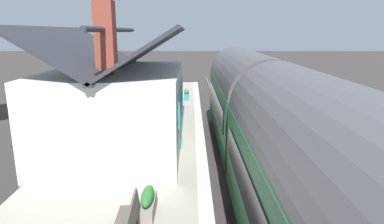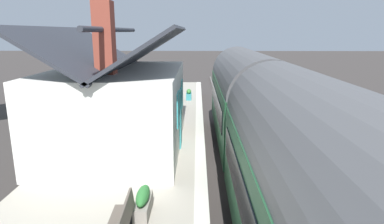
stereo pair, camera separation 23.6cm
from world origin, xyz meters
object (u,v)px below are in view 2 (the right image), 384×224
at_px(planter_corner_building, 189,94).
at_px(planter_bench_right, 143,203).
at_px(bench_near_building, 121,223).
at_px(planter_by_door, 125,102).
at_px(planter_edge_far, 146,98).
at_px(station_building, 118,106).
at_px(bench_by_lamp, 171,101).
at_px(bench_platform_end, 172,93).
at_px(planter_under_sign, 157,92).
at_px(train, 266,125).

bearing_deg(planter_corner_building, planter_bench_right, 176.98).
bearing_deg(planter_bench_right, bench_near_building, 166.91).
bearing_deg(planter_by_door, planter_corner_building, -47.72).
relative_size(planter_edge_far, planter_corner_building, 1.16).
height_order(bench_near_building, planter_edge_far, planter_edge_far).
distance_m(station_building, bench_by_lamp, 6.43).
xyz_separation_m(station_building, planter_corner_building, (8.85, -2.28, -1.24)).
relative_size(bench_platform_end, planter_by_door, 1.66).
relative_size(bench_near_building, planter_bench_right, 1.34).
xyz_separation_m(planter_under_sign, planter_by_door, (-2.82, 1.40, -0.03)).
xyz_separation_m(station_building, bench_by_lamp, (6.18, -1.40, -1.08)).
height_order(bench_near_building, planter_under_sign, planter_under_sign).
xyz_separation_m(planter_edge_far, planter_bench_right, (-11.58, -1.69, -0.15)).
bearing_deg(station_building, planter_corner_building, -14.48).
distance_m(train, bench_near_building, 5.82).
height_order(train, station_building, station_building).
relative_size(station_building, planter_bench_right, 6.40).
distance_m(planter_bench_right, planter_by_door, 10.72).
height_order(station_building, bench_platform_end, station_building).
height_order(station_building, planter_bench_right, station_building).
height_order(planter_edge_far, planter_under_sign, planter_under_sign).
relative_size(bench_platform_end, planter_edge_far, 1.58).
bearing_deg(planter_edge_far, station_building, -179.05).
bearing_deg(planter_bench_right, bench_by_lamp, 0.93).
relative_size(planter_edge_far, planter_by_door, 1.05).
height_order(planter_edge_far, planter_by_door, planter_edge_far).
bearing_deg(planter_corner_building, bench_platform_end, 113.84).
height_order(bench_platform_end, planter_by_door, bench_platform_end).
bearing_deg(planter_by_door, station_building, -169.44).
bearing_deg(planter_corner_building, station_building, 165.52).
distance_m(planter_edge_far, planter_by_door, 1.54).
distance_m(station_building, planter_corner_building, 9.22).
relative_size(planter_bench_right, planter_by_door, 1.24).
xyz_separation_m(bench_near_building, planter_under_sign, (14.30, 1.00, 0.01)).
relative_size(bench_by_lamp, planter_corner_building, 1.83).
xyz_separation_m(bench_near_building, planter_bench_right, (1.09, -0.25, -0.17)).
bearing_deg(planter_under_sign, planter_corner_building, -83.11).
distance_m(planter_by_door, planter_corner_building, 4.55).
relative_size(planter_under_sign, planter_corner_building, 1.22).
relative_size(bench_near_building, planter_by_door, 1.67).
xyz_separation_m(bench_by_lamp, planter_corner_building, (2.67, -0.89, -0.16)).
height_order(bench_by_lamp, planter_by_door, bench_by_lamp).
height_order(train, bench_platform_end, train).
height_order(train, bench_near_building, train).
xyz_separation_m(planter_edge_far, planter_by_door, (-1.20, 0.96, -0.00)).
relative_size(train, planter_bench_right, 15.98).
bearing_deg(train, bench_platform_end, 21.24).
bearing_deg(station_building, planter_edge_far, 0.95).
bearing_deg(planter_bench_right, station_building, 18.91).
xyz_separation_m(bench_by_lamp, planter_under_sign, (2.43, 1.07, 0.01)).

